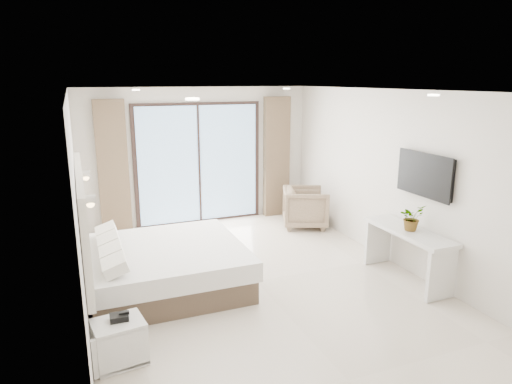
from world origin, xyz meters
TOP-DOWN VIEW (x-y plane):
  - ground at (0.00, 0.00)m, footprint 6.20×6.20m
  - room_shell at (-0.20, 0.77)m, footprint 4.62×6.22m
  - bed at (-1.25, 0.30)m, footprint 2.11×2.01m
  - nightstand at (-2.02, -1.29)m, footprint 0.55×0.48m
  - phone at (-2.00, -1.26)m, footprint 0.19×0.15m
  - console_desk at (2.04, -0.76)m, footprint 0.47×1.51m
  - plant at (2.04, -0.79)m, footprint 0.39×0.42m
  - armchair at (1.85, 2.00)m, footprint 1.03×1.06m

SIDE VIEW (x-z plane):
  - ground at x=0.00m, z-range 0.00..0.00m
  - nightstand at x=-2.02m, z-range 0.00..0.46m
  - bed at x=-1.25m, z-range -0.05..0.67m
  - armchair at x=1.85m, z-range 0.00..0.85m
  - phone at x=-2.00m, z-range 0.46..0.52m
  - console_desk at x=2.04m, z-range 0.17..0.94m
  - plant at x=2.04m, z-range 0.77..1.06m
  - room_shell at x=-0.20m, z-range 0.22..2.94m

